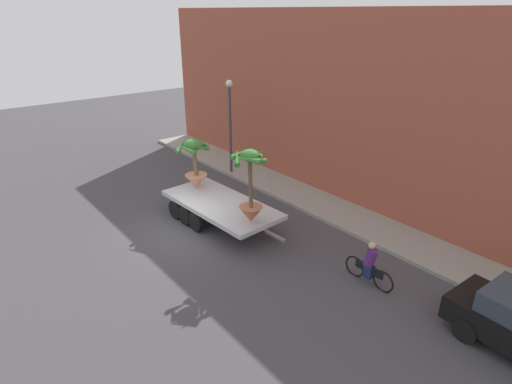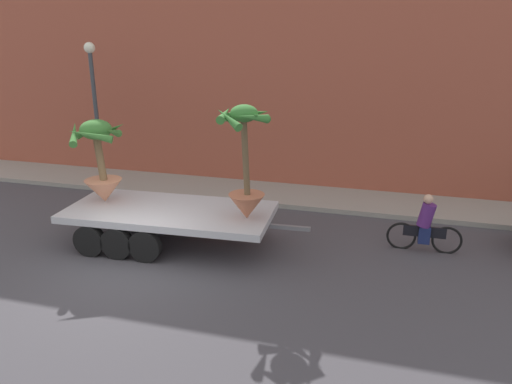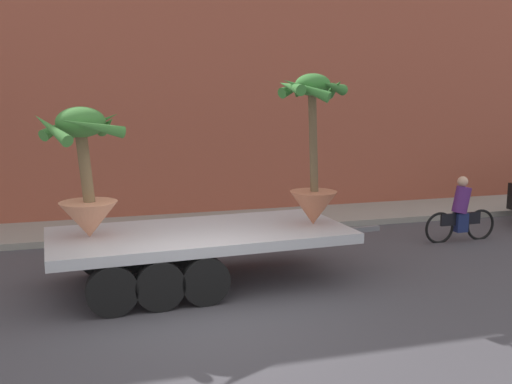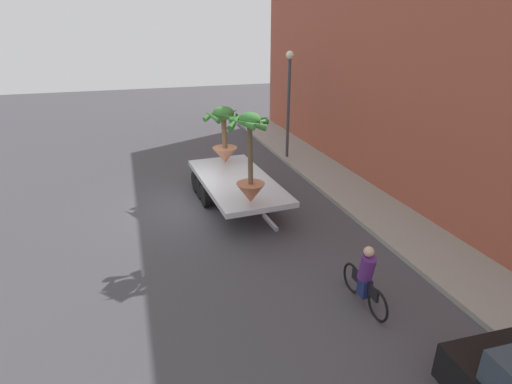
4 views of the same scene
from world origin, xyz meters
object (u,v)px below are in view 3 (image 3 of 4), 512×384
(flatbed_trailer, at_px, (187,244))
(potted_palm_rear, at_px, (313,155))
(cyclist, at_px, (461,213))
(potted_palm_middle, at_px, (85,174))

(flatbed_trailer, xyz_separation_m, potted_palm_rear, (2.33, -0.11, 1.51))
(flatbed_trailer, distance_m, cyclist, 6.73)
(flatbed_trailer, relative_size, potted_palm_middle, 2.88)
(flatbed_trailer, relative_size, potted_palm_rear, 2.29)
(potted_palm_rear, height_order, cyclist, potted_palm_rear)
(cyclist, bearing_deg, potted_palm_middle, -171.16)
(flatbed_trailer, height_order, potted_palm_middle, potted_palm_middle)
(potted_palm_middle, xyz_separation_m, cyclist, (8.28, 1.29, -1.40))
(potted_palm_rear, bearing_deg, cyclist, 18.87)
(potted_palm_rear, bearing_deg, potted_palm_middle, 177.58)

